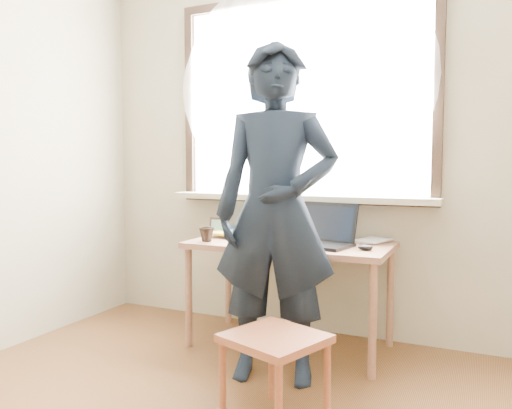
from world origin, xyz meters
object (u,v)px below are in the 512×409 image
at_px(desk, 290,253).
at_px(mug_dark, 207,234).
at_px(mug_white, 289,232).
at_px(work_chair, 275,348).
at_px(laptop, 322,235).
at_px(person, 276,213).

bearing_deg(desk, mug_dark, -158.77).
bearing_deg(mug_white, work_chair, -72.27).
relative_size(desk, work_chair, 2.51).
xyz_separation_m(laptop, mug_white, (-0.27, 0.16, -0.02)).
xyz_separation_m(mug_white, mug_dark, (-0.43, -0.32, 0.00)).
distance_m(desk, person, 0.56).
bearing_deg(person, mug_white, 89.89).
bearing_deg(person, work_chair, -82.38).
relative_size(desk, mug_dark, 12.96).
height_order(laptop, work_chair, laptop).
relative_size(desk, laptop, 2.96).
bearing_deg(desk, mug_white, 112.06).
relative_size(laptop, mug_white, 3.84).
xyz_separation_m(laptop, mug_dark, (-0.71, -0.16, -0.02)).
bearing_deg(laptop, work_chair, -86.19).
height_order(work_chair, person, person).
bearing_deg(person, desk, 87.56).
distance_m(work_chair, person, 0.73).
bearing_deg(person, mug_dark, 140.39).
bearing_deg(mug_dark, laptop, 12.87).
distance_m(mug_dark, work_chair, 1.12).
bearing_deg(work_chair, desk, 107.07).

